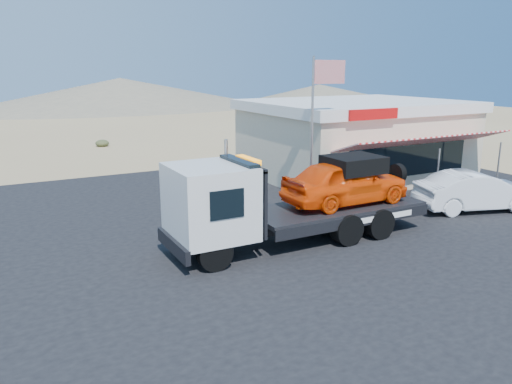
{
  "coord_description": "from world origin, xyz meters",
  "views": [
    {
      "loc": [
        -6.38,
        -11.59,
        5.6
      ],
      "look_at": [
        1.33,
        2.82,
        1.5
      ],
      "focal_mm": 35.0,
      "sensor_mm": 36.0,
      "label": 1
    }
  ],
  "objects_px": {
    "flagpole": "(317,116)",
    "white_sedan": "(476,191)",
    "tow_truck": "(295,195)",
    "jerky_store": "(354,138)"
  },
  "relations": [
    {
      "from": "tow_truck",
      "to": "white_sedan",
      "type": "xyz_separation_m",
      "value": [
        8.37,
        -0.28,
        -0.78
      ]
    },
    {
      "from": "white_sedan",
      "to": "flagpole",
      "type": "height_order",
      "value": "flagpole"
    },
    {
      "from": "white_sedan",
      "to": "jerky_store",
      "type": "bearing_deg",
      "value": 17.01
    },
    {
      "from": "flagpole",
      "to": "white_sedan",
      "type": "bearing_deg",
      "value": -30.29
    },
    {
      "from": "jerky_store",
      "to": "flagpole",
      "type": "bearing_deg",
      "value": -141.21
    },
    {
      "from": "tow_truck",
      "to": "jerky_store",
      "type": "xyz_separation_m",
      "value": [
        8.42,
        7.42,
        0.41
      ]
    },
    {
      "from": "flagpole",
      "to": "tow_truck",
      "type": "bearing_deg",
      "value": -134.09
    },
    {
      "from": "tow_truck",
      "to": "white_sedan",
      "type": "distance_m",
      "value": 8.41
    },
    {
      "from": "tow_truck",
      "to": "jerky_store",
      "type": "bearing_deg",
      "value": 41.38
    },
    {
      "from": "tow_truck",
      "to": "white_sedan",
      "type": "height_order",
      "value": "tow_truck"
    }
  ]
}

